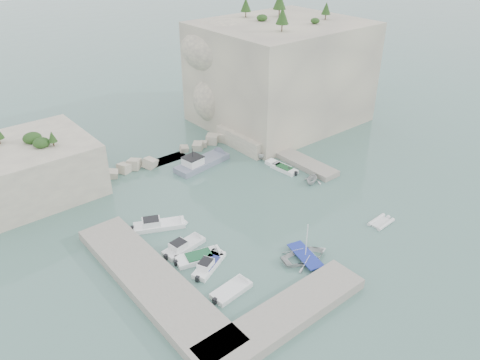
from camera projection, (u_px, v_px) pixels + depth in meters
ground at (271, 220)px, 56.49m from camera, size 400.00×400.00×0.00m
cliff_east at (280, 73)px, 80.51m from camera, size 26.00×22.00×17.00m
cliff_terrace at (255, 136)px, 75.18m from camera, size 8.00×10.00×2.50m
outcrop_west at (28, 169)px, 60.53m from camera, size 16.00×14.00×7.00m
quay_west at (152, 282)px, 46.15m from camera, size 5.00×24.00×1.10m
quay_south at (284, 315)px, 42.28m from camera, size 18.00×4.00×1.10m
ledge_east at (292, 157)px, 70.49m from camera, size 3.00×16.00×0.80m
breakwater at (168, 155)px, 70.40m from camera, size 28.00×3.00×1.40m
motorboat_a at (160, 227)px, 55.27m from camera, size 6.78×4.56×1.40m
motorboat_b at (184, 249)px, 51.70m from camera, size 5.68×2.56×1.40m
motorboat_c at (199, 259)px, 50.09m from camera, size 5.77×3.38×0.70m
motorboat_d at (209, 267)px, 48.98m from camera, size 5.42×3.69×1.40m
motorboat_e at (231, 292)px, 45.67m from camera, size 4.75×2.33×0.70m
rowboat at (305, 259)px, 50.16m from camera, size 6.10×5.00×1.10m
inflatable_dinghy at (381, 223)px, 55.96m from camera, size 3.54×1.85×0.44m
tender_east_a at (312, 183)px, 64.51m from camera, size 3.80×3.58×1.60m
tender_east_b at (284, 171)px, 67.56m from camera, size 1.96×4.60×0.70m
tender_east_c at (278, 167)px, 68.53m from camera, size 1.77×4.56×0.70m
tender_east_d at (265, 156)px, 71.60m from camera, size 4.19×2.48×1.52m
work_boat at (202, 165)px, 68.96m from camera, size 9.96×4.15×2.20m
rowboat_mast at (307, 239)px, 48.86m from camera, size 0.10×0.10×4.20m
vegetation at (253, 19)px, 73.96m from camera, size 53.48×13.88×13.40m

